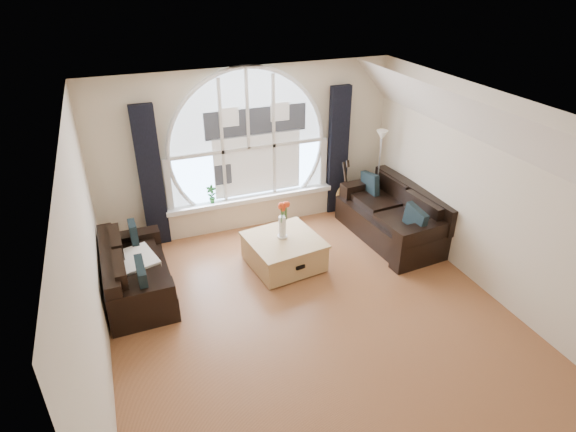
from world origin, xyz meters
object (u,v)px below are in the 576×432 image
Objects in this scene: floor_lamp at (378,174)px; guitar at (343,186)px; vase_flowers at (282,214)px; potted_plant at (211,194)px; coffee_chest at (284,251)px; sofa_left at (136,269)px; sofa_right at (392,216)px.

floor_lamp is 1.51× the size of guitar.
vase_flowers is 1.53m from potted_plant.
potted_plant is at bearing 152.24° from guitar.
coffee_chest is 2.37m from floor_lamp.
sofa_left is 5.32× the size of potted_plant.
coffee_chest is (-1.95, -0.14, -0.15)m from sofa_right.
potted_plant is at bearing 42.50° from sofa_left.
guitar reaches higher than sofa_left.
vase_flowers reaches higher than potted_plant.
sofa_right is at bearing -3.29° from coffee_chest.
sofa_right is (4.08, 0.07, 0.00)m from sofa_left.
floor_lamp is (0.16, 0.77, 0.40)m from sofa_right.
guitar is at bearing -3.57° from potted_plant.
sofa_right is 1.91× the size of coffee_chest.
vase_flowers is 0.44× the size of floor_lamp.
guitar is (1.61, 1.18, -0.32)m from vase_flowers.
vase_flowers is at bearing -168.00° from guitar.
floor_lamp reaches higher than potted_plant.
coffee_chest is 1.64m from potted_plant.
coffee_chest is 0.64× the size of floor_lamp.
vase_flowers is at bearing -157.68° from floor_lamp.
vase_flowers is at bearing 178.18° from sofa_right.
coffee_chest is at bearing -3.06° from sofa_left.
coffee_chest is 2.04m from guitar.
guitar is at bearing 148.58° from floor_lamp.
vase_flowers reaches higher than sofa_right.
sofa_right is at bearing -24.39° from potted_plant.
coffee_chest is at bearing -156.49° from floor_lamp.
sofa_right is 1.22× the size of floor_lamp.
potted_plant is (-2.87, 0.46, -0.09)m from floor_lamp.
floor_lamp is (2.11, 0.87, -0.05)m from vase_flowers.
guitar is 2.37m from potted_plant.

